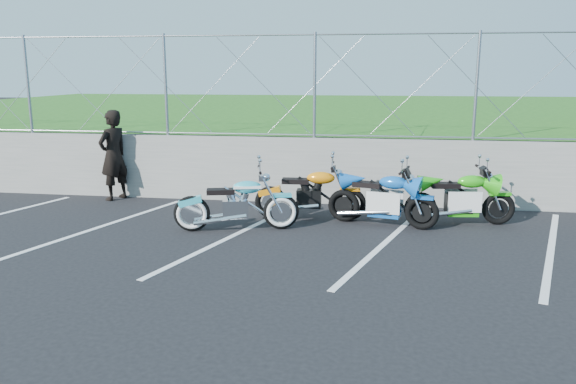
# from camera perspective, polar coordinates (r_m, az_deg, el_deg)

# --- Properties ---
(ground) EXTENTS (90.00, 90.00, 0.00)m
(ground) POSITION_cam_1_polar(r_m,az_deg,el_deg) (8.14, -7.13, -6.34)
(ground) COLOR black
(ground) RESTS_ON ground
(retaining_wall) EXTENTS (30.00, 0.22, 1.30)m
(retaining_wall) POSITION_cam_1_polar(r_m,az_deg,el_deg) (11.29, -2.41, 2.36)
(retaining_wall) COLOR slate
(retaining_wall) RESTS_ON ground
(grass_field) EXTENTS (30.00, 20.00, 1.30)m
(grass_field) POSITION_cam_1_polar(r_m,az_deg,el_deg) (21.12, 2.84, 6.92)
(grass_field) COLOR #205316
(grass_field) RESTS_ON ground
(chain_link_fence) EXTENTS (28.00, 0.03, 2.00)m
(chain_link_fence) POSITION_cam_1_polar(r_m,az_deg,el_deg) (11.13, -2.49, 10.75)
(chain_link_fence) COLOR gray
(chain_link_fence) RESTS_ON retaining_wall
(parking_lines) EXTENTS (18.29, 4.31, 0.01)m
(parking_lines) POSITION_cam_1_polar(r_m,az_deg,el_deg) (8.85, 2.16, -4.71)
(parking_lines) COLOR silver
(parking_lines) RESTS_ON ground
(cruiser_turquoise) EXTENTS (2.02, 0.70, 1.02)m
(cruiser_turquoise) POSITION_cam_1_polar(r_m,az_deg,el_deg) (9.23, -5.08, -1.42)
(cruiser_turquoise) COLOR black
(cruiser_turquoise) RESTS_ON ground
(naked_orange) EXTENTS (1.98, 0.67, 0.99)m
(naked_orange) POSITION_cam_1_polar(r_m,az_deg,el_deg) (9.90, 2.41, -0.39)
(naked_orange) COLOR black
(naked_orange) RESTS_ON ground
(sportbike_green) EXTENTS (1.89, 0.67, 0.98)m
(sportbike_green) POSITION_cam_1_polar(r_m,az_deg,el_deg) (9.99, 17.21, -0.82)
(sportbike_green) COLOR black
(sportbike_green) RESTS_ON ground
(sportbike_blue) EXTENTS (1.88, 0.70, 0.99)m
(sportbike_blue) POSITION_cam_1_polar(r_m,az_deg,el_deg) (9.60, 9.69, -0.91)
(sportbike_blue) COLOR black
(sportbike_blue) RESTS_ON ground
(person_standing) EXTENTS (0.67, 0.79, 1.82)m
(person_standing) POSITION_cam_1_polar(r_m,az_deg,el_deg) (11.89, -17.32, 3.59)
(person_standing) COLOR black
(person_standing) RESTS_ON ground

